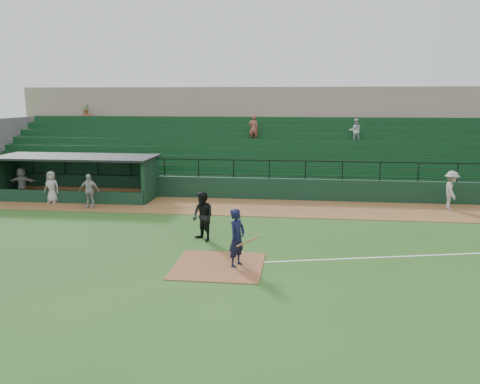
# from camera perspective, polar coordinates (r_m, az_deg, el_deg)

# --- Properties ---
(ground) EXTENTS (90.00, 90.00, 0.00)m
(ground) POSITION_cam_1_polar(r_m,az_deg,el_deg) (17.55, -2.02, -7.62)
(ground) COLOR #254F19
(ground) RESTS_ON ground
(warning_track) EXTENTS (40.00, 4.00, 0.03)m
(warning_track) POSITION_cam_1_polar(r_m,az_deg,el_deg) (25.18, 0.84, -1.79)
(warning_track) COLOR brown
(warning_track) RESTS_ON ground
(home_plate_dirt) EXTENTS (3.00, 3.00, 0.03)m
(home_plate_dirt) POSITION_cam_1_polar(r_m,az_deg,el_deg) (16.61, -2.57, -8.67)
(home_plate_dirt) COLOR brown
(home_plate_dirt) RESTS_ON ground
(foul_line) EXTENTS (17.49, 4.44, 0.01)m
(foul_line) POSITION_cam_1_polar(r_m,az_deg,el_deg) (19.24, 23.03, -6.81)
(foul_line) COLOR white
(foul_line) RESTS_ON ground
(stadium_structure) EXTENTS (38.00, 13.08, 6.40)m
(stadium_structure) POSITION_cam_1_polar(r_m,az_deg,el_deg) (33.14, 2.44, 5.31)
(stadium_structure) COLOR black
(stadium_structure) RESTS_ON ground
(dugout) EXTENTS (8.90, 3.20, 2.42)m
(dugout) POSITION_cam_1_polar(r_m,az_deg,el_deg) (29.09, -18.27, 2.03)
(dugout) COLOR black
(dugout) RESTS_ON ground
(batter_at_plate) EXTENTS (1.16, 0.86, 2.00)m
(batter_at_plate) POSITION_cam_1_polar(r_m,az_deg,el_deg) (16.28, -0.35, -5.42)
(batter_at_plate) COLOR black
(batter_at_plate) RESTS_ON ground
(umpire) EXTENTS (1.22, 1.20, 1.98)m
(umpire) POSITION_cam_1_polar(r_m,az_deg,el_deg) (19.24, -4.40, -2.89)
(umpire) COLOR black
(umpire) RESTS_ON ground
(runner) EXTENTS (0.84, 1.33, 1.97)m
(runner) POSITION_cam_1_polar(r_m,az_deg,el_deg) (26.62, 23.63, 0.18)
(runner) COLOR #9E9893
(runner) RESTS_ON warning_track
(dugout_player_a) EXTENTS (1.06, 0.49, 1.77)m
(dugout_player_a) POSITION_cam_1_polar(r_m,az_deg,el_deg) (26.00, -17.36, 0.13)
(dugout_player_a) COLOR #ABA6A0
(dugout_player_a) RESTS_ON warning_track
(dugout_player_b) EXTENTS (0.89, 0.63, 1.73)m
(dugout_player_b) POSITION_cam_1_polar(r_m,az_deg,el_deg) (27.90, -21.30, 0.56)
(dugout_player_b) COLOR #ABA5A0
(dugout_player_b) RESTS_ON warning_track
(dugout_player_c) EXTENTS (1.63, 0.61, 1.73)m
(dugout_player_c) POSITION_cam_1_polar(r_m,az_deg,el_deg) (30.02, -24.29, 1.03)
(dugout_player_c) COLOR #99938F
(dugout_player_c) RESTS_ON warning_track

